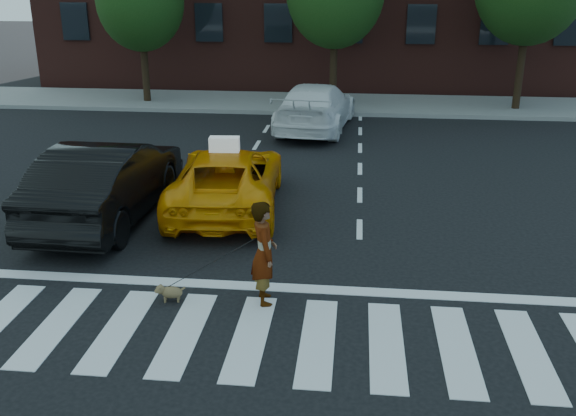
{
  "coord_description": "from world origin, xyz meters",
  "views": [
    {
      "loc": [
        1.44,
        -8.13,
        5.09
      ],
      "look_at": [
        0.29,
        2.57,
        1.1
      ],
      "focal_mm": 40.0,
      "sensor_mm": 36.0,
      "label": 1
    }
  ],
  "objects_px": {
    "taxi": "(227,178)",
    "woman": "(264,253)",
    "black_sedan": "(108,180)",
    "dog": "(169,292)",
    "white_suv": "(316,107)"
  },
  "relations": [
    {
      "from": "taxi",
      "to": "woman",
      "type": "relative_size",
      "value": 2.84
    },
    {
      "from": "dog",
      "to": "white_suv",
      "type": "bearing_deg",
      "value": 74.67
    },
    {
      "from": "black_sedan",
      "to": "woman",
      "type": "distance_m",
      "value": 5.17
    },
    {
      "from": "taxi",
      "to": "black_sedan",
      "type": "distance_m",
      "value": 2.61
    },
    {
      "from": "black_sedan",
      "to": "white_suv",
      "type": "distance_m",
      "value": 9.64
    },
    {
      "from": "black_sedan",
      "to": "white_suv",
      "type": "bearing_deg",
      "value": -112.91
    },
    {
      "from": "taxi",
      "to": "dog",
      "type": "distance_m",
      "value": 4.53
    },
    {
      "from": "black_sedan",
      "to": "woman",
      "type": "height_order",
      "value": "woman"
    },
    {
      "from": "woman",
      "to": "taxi",
      "type": "bearing_deg",
      "value": 2.26
    },
    {
      "from": "taxi",
      "to": "dog",
      "type": "xyz_separation_m",
      "value": [
        -0.09,
        -4.5,
        -0.52
      ]
    },
    {
      "from": "dog",
      "to": "woman",
      "type": "bearing_deg",
      "value": -2.32
    },
    {
      "from": "taxi",
      "to": "woman",
      "type": "bearing_deg",
      "value": 104.37
    },
    {
      "from": "black_sedan",
      "to": "taxi",
      "type": "bearing_deg",
      "value": -158.02
    },
    {
      "from": "black_sedan",
      "to": "white_suv",
      "type": "height_order",
      "value": "black_sedan"
    },
    {
      "from": "white_suv",
      "to": "woman",
      "type": "xyz_separation_m",
      "value": [
        -0.01,
        -12.23,
        0.09
      ]
    }
  ]
}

